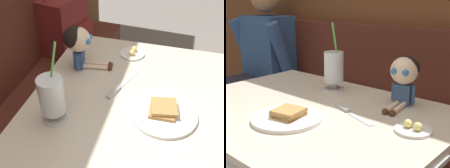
{
  "view_description": "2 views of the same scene",
  "coord_description": "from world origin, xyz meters",
  "views": [
    {
      "loc": [
        -0.75,
        0.02,
        1.49
      ],
      "look_at": [
        0.06,
        0.25,
        0.83
      ],
      "focal_mm": 45.77,
      "sensor_mm": 36.0,
      "label": 1
    },
    {
      "loc": [
        0.85,
        -0.6,
        1.15
      ],
      "look_at": [
        0.11,
        0.24,
        0.85
      ],
      "focal_mm": 49.65,
      "sensor_mm": 36.0,
      "label": 2
    }
  ],
  "objects": [
    {
      "name": "booth_bench",
      "position": [
        0.0,
        0.81,
        0.33
      ],
      "size": [
        2.6,
        0.48,
        1.0
      ],
      "color": "#512319",
      "rests_on": "ground"
    },
    {
      "name": "diner_table",
      "position": [
        0.0,
        0.18,
        0.54
      ],
      "size": [
        1.11,
        0.81,
        0.74
      ],
      "color": "beige",
      "rests_on": "ground"
    },
    {
      "name": "toast_plate",
      "position": [
        0.04,
        0.05,
        0.75
      ],
      "size": [
        0.25,
        0.25,
        0.04
      ],
      "color": "white",
      "rests_on": "diner_table"
    },
    {
      "name": "milkshake_glass",
      "position": [
        -0.08,
        0.43,
        0.84
      ],
      "size": [
        0.1,
        0.1,
        0.31
      ],
      "color": "silver",
      "rests_on": "diner_table"
    },
    {
      "name": "butter_saucer",
      "position": [
        0.42,
        0.25,
        0.75
      ],
      "size": [
        0.12,
        0.12,
        0.04
      ],
      "color": "white",
      "rests_on": "diner_table"
    },
    {
      "name": "butter_knife",
      "position": [
        0.15,
        0.25,
        0.74
      ],
      "size": [
        0.23,
        0.09,
        0.01
      ],
      "color": "silver",
      "rests_on": "diner_table"
    },
    {
      "name": "seated_doll",
      "position": [
        0.26,
        0.46,
        0.87
      ],
      "size": [
        0.13,
        0.23,
        0.2
      ],
      "color": "#385689",
      "rests_on": "diner_table"
    },
    {
      "name": "diner_patron",
      "position": [
        -1.08,
        0.76,
        0.74
      ],
      "size": [
        0.55,
        0.48,
        0.81
      ],
      "color": "#2D4C7F",
      "rests_on": "booth_bench"
    }
  ]
}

